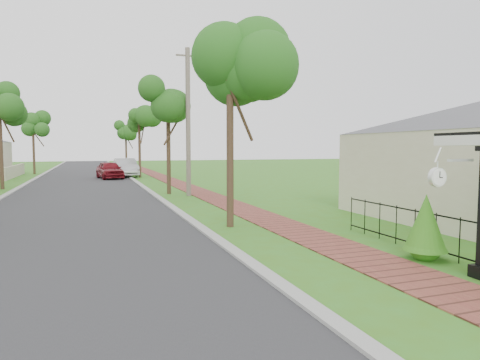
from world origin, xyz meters
TOP-DOWN VIEW (x-y plane):
  - ground at (0.00, 0.00)m, footprint 160.00×160.00m
  - road at (-3.00, 20.00)m, footprint 7.00×120.00m
  - kerb_right at (0.65, 20.00)m, footprint 0.30×120.00m
  - kerb_left at (-6.65, 20.00)m, footprint 0.30×120.00m
  - sidewalk at (3.25, 20.00)m, footprint 1.50×120.00m
  - picket_fence at (4.90, -0.00)m, footprint 0.03×8.02m
  - street_trees at (-2.87, 26.84)m, footprint 10.70×37.65m
  - parked_car_red at (-1.00, 28.96)m, footprint 2.29×4.35m
  - parked_car_white at (0.40, 31.07)m, footprint 1.95×4.88m
  - near_tree at (1.62, 5.72)m, footprint 2.33×2.33m
  - utility_pole at (2.30, 14.72)m, footprint 1.20×0.24m
  - station_clock at (3.70, -0.60)m, footprint 1.04×0.13m

SIDE VIEW (x-z plane):
  - ground at x=0.00m, z-range 0.00..0.00m
  - road at x=-3.00m, z-range -0.01..0.01m
  - kerb_right at x=0.65m, z-range -0.05..0.05m
  - kerb_left at x=-6.65m, z-range -0.05..0.05m
  - sidewalk at x=3.25m, z-range -0.01..0.01m
  - picket_fence at x=4.90m, z-range 0.03..1.03m
  - parked_car_red at x=-1.00m, z-range 0.00..1.41m
  - parked_car_white at x=0.40m, z-range 0.00..1.58m
  - station_clock at x=3.70m, z-range 1.69..2.21m
  - utility_pole at x=2.30m, z-range 0.06..7.60m
  - street_trees at x=-2.87m, z-range 1.59..7.48m
  - near_tree at x=1.62m, z-range 1.78..7.76m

